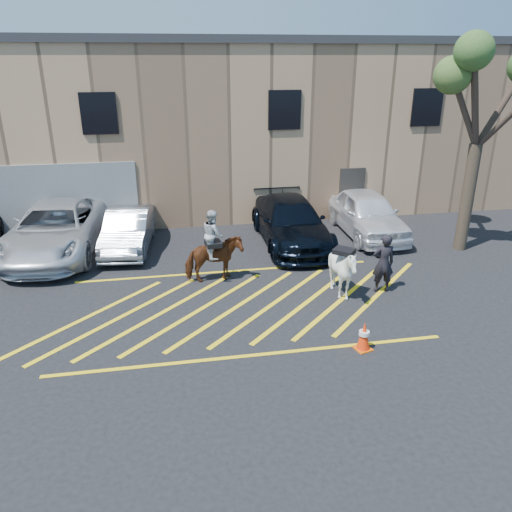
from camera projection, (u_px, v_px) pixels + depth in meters
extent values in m
plane|color=black|center=(236.00, 302.00, 14.31)|extent=(90.00, 90.00, 0.00)
imported|color=silver|center=(56.00, 229.00, 17.61)|extent=(3.36, 6.48, 1.75)
imported|color=#9CA1AB|center=(128.00, 230.00, 18.05)|extent=(1.90, 4.45, 1.43)
imported|color=black|center=(291.00, 222.00, 18.57)|extent=(2.30, 5.63, 1.63)
imported|color=white|center=(367.00, 213.00, 19.46)|extent=(2.10, 5.02, 1.70)
imported|color=black|center=(383.00, 263.00, 14.66)|extent=(0.68, 0.48, 1.80)
cube|color=tan|center=(199.00, 124.00, 23.95)|extent=(32.00, 10.00, 7.00)
cube|color=#2D2D30|center=(196.00, 42.00, 22.59)|extent=(32.20, 10.20, 0.30)
cube|color=black|center=(99.00, 113.00, 18.28)|extent=(1.30, 0.08, 1.50)
cube|color=black|center=(285.00, 110.00, 19.44)|extent=(1.30, 0.08, 1.50)
cube|color=black|center=(427.00, 107.00, 20.44)|extent=(1.30, 0.08, 1.50)
cube|color=#38332D|center=(351.00, 194.00, 21.25)|extent=(1.10, 0.08, 2.20)
cube|color=yellow|center=(82.00, 320.00, 13.33)|extent=(4.20, 4.20, 0.01)
cube|color=yellow|center=(122.00, 316.00, 13.51)|extent=(4.20, 4.20, 0.01)
cube|color=yellow|center=(161.00, 313.00, 13.68)|extent=(4.20, 4.20, 0.01)
cube|color=yellow|center=(200.00, 310.00, 13.86)|extent=(4.20, 4.20, 0.01)
cube|color=yellow|center=(237.00, 307.00, 14.03)|extent=(4.20, 4.20, 0.01)
cube|color=yellow|center=(273.00, 304.00, 14.21)|extent=(4.20, 4.20, 0.01)
cube|color=yellow|center=(309.00, 301.00, 14.38)|extent=(4.20, 4.20, 0.01)
cube|color=yellow|center=(344.00, 298.00, 14.55)|extent=(4.20, 4.20, 0.01)
cube|color=yellow|center=(378.00, 295.00, 14.73)|extent=(4.20, 4.20, 0.01)
cube|color=yellow|center=(226.00, 272.00, 16.31)|extent=(9.50, 0.12, 0.01)
cube|color=yellow|center=(252.00, 355.00, 11.75)|extent=(9.50, 0.12, 0.01)
imported|color=#593415|center=(214.00, 259.00, 15.38)|extent=(1.83, 1.02, 1.47)
imported|color=#ACAFB7|center=(213.00, 234.00, 15.07)|extent=(0.66, 0.80, 1.50)
cube|color=black|center=(213.00, 244.00, 15.19)|extent=(0.53, 0.62, 0.14)
imported|color=silver|center=(343.00, 271.00, 14.37)|extent=(1.92, 1.93, 1.59)
cube|color=black|center=(344.00, 251.00, 14.13)|extent=(0.72, 0.71, 0.14)
cube|color=#E15409|center=(363.00, 348.00, 12.01)|extent=(0.46, 0.46, 0.03)
cone|color=#FB320A|center=(364.00, 335.00, 11.87)|extent=(0.32, 0.32, 0.70)
cylinder|color=white|center=(364.00, 333.00, 11.85)|extent=(0.25, 0.25, 0.10)
cylinder|color=#423528|center=(467.00, 198.00, 17.57)|extent=(0.44, 0.44, 3.80)
cylinder|color=#423028|center=(501.00, 107.00, 16.68)|extent=(1.76, 0.51, 2.68)
cylinder|color=#413528|center=(465.00, 111.00, 17.26)|extent=(0.33, 1.88, 2.34)
cylinder|color=#443329|center=(465.00, 112.00, 16.37)|extent=(1.40, 0.20, 2.39)
cylinder|color=#403227|center=(503.00, 122.00, 15.96)|extent=(0.78, 1.62, 1.96)
cylinder|color=#413227|center=(475.00, 101.00, 16.01)|extent=(1.16, 0.77, 3.11)
sphere|color=#3E652B|center=(454.00, 76.00, 17.62)|extent=(1.20, 1.20, 1.20)
sphere|color=#4F6B2D|center=(453.00, 75.00, 15.84)|extent=(1.20, 1.20, 1.20)
sphere|color=#4B662B|center=(474.00, 51.00, 15.12)|extent=(1.20, 1.20, 1.20)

